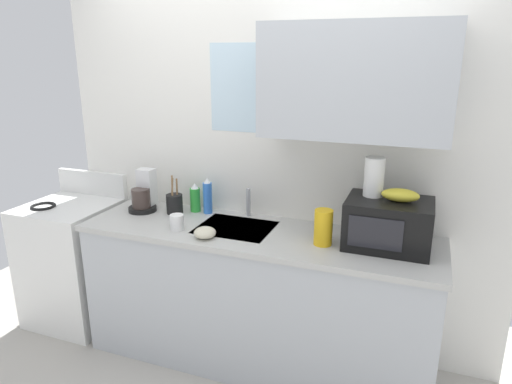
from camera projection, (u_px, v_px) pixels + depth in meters
name	position (u px, v px, depth m)	size (l,w,h in m)	color
kitchen_wall_assembly	(289.00, 147.00, 2.88)	(2.96, 0.42, 2.50)	white
counter_unit	(256.00, 296.00, 2.91)	(2.19, 0.63, 0.90)	#B2B7BC
sink_faucet	(248.00, 202.00, 3.01)	(0.03, 0.03, 0.19)	#B2B5BA
stove_range	(75.00, 261.00, 3.40)	(0.60, 0.60, 1.08)	white
microwave	(388.00, 224.00, 2.52)	(0.46, 0.35, 0.27)	black
banana_bunch	(400.00, 195.00, 2.46)	(0.20, 0.11, 0.07)	gold
paper_towel_roll	(374.00, 177.00, 2.53)	(0.11, 0.11, 0.22)	white
coffee_maker	(144.00, 195.00, 3.14)	(0.19, 0.21, 0.28)	black
dish_soap_bottle_blue	(208.00, 197.00, 3.07)	(0.06, 0.06, 0.25)	blue
dish_soap_bottle_green	(195.00, 198.00, 3.11)	(0.07, 0.07, 0.20)	green
cereal_canister	(323.00, 227.00, 2.56)	(0.10, 0.10, 0.20)	gold
mug_white	(177.00, 222.00, 2.80)	(0.08, 0.08, 0.10)	white
utensil_crock	(175.00, 203.00, 3.08)	(0.11, 0.11, 0.27)	black
small_bowl	(205.00, 233.00, 2.67)	(0.13, 0.13, 0.07)	beige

